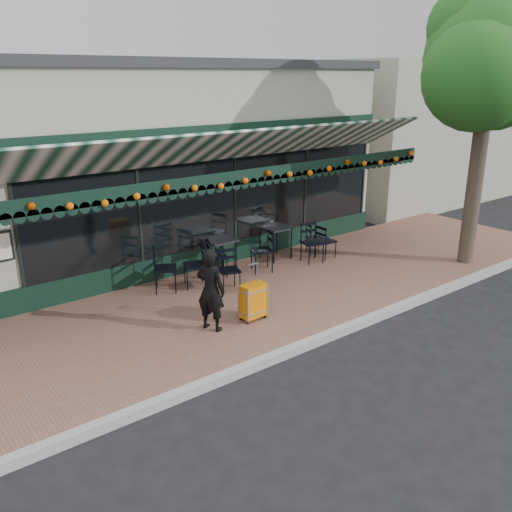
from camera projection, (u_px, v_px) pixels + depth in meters
ground at (306, 346)px, 9.20m from camera, size 80.00×80.00×0.00m
sidewalk at (237, 304)px, 10.67m from camera, size 18.00×4.00×0.15m
curb at (309, 344)px, 9.11m from camera, size 18.00×0.16×0.15m
restaurant_building at (106, 158)px, 14.32m from camera, size 12.00×9.60×4.50m
neighbor_building_right at (408, 125)px, 21.98m from camera, size 12.00×8.00×4.80m
woman at (211, 290)px, 9.24m from camera, size 0.54×0.63×1.47m
suitcase at (253, 301)px, 9.73m from camera, size 0.48×0.28×1.07m
cafe_table_a at (276, 230)px, 12.87m from camera, size 0.64×0.64×0.80m
cafe_table_b at (219, 242)px, 11.90m from camera, size 0.65×0.65×0.80m
chair_a_left at (262, 251)px, 12.10m from camera, size 0.62×0.62×0.94m
chair_a_right at (315, 239)px, 13.29m from camera, size 0.52×0.52×0.78m
chair_a_front at (312, 243)px, 12.70m from camera, size 0.56×0.56×0.93m
chair_a_extra at (326, 241)px, 13.01m from camera, size 0.42×0.42×0.82m
chair_b_left at (195, 266)px, 11.22m from camera, size 0.60×0.60×0.92m
chair_b_right at (217, 257)px, 11.82m from camera, size 0.57×0.57×0.87m
chair_b_front at (229, 271)px, 11.02m from camera, size 0.54×0.54×0.86m
chair_solo at (165, 269)px, 10.98m from camera, size 0.65×0.65×0.95m
street_tree at (492, 68)px, 11.68m from camera, size 3.23×2.80×5.95m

